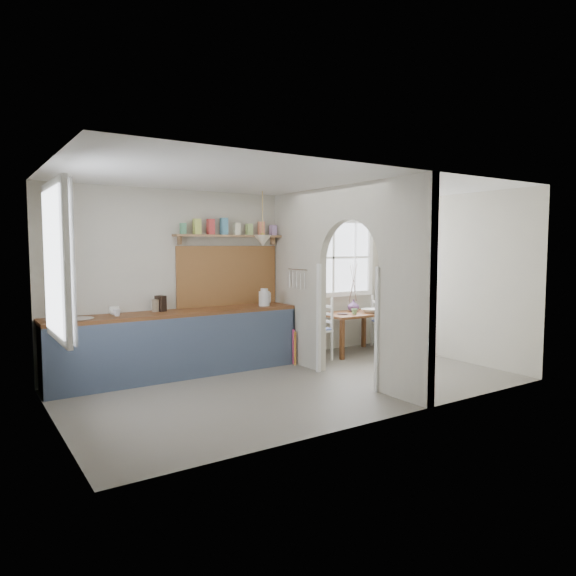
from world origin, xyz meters
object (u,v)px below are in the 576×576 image
chair_right (386,322)px  dining_table (354,333)px  chair_left (313,329)px  vase (353,305)px  kettle (264,297)px

chair_right → dining_table: bearing=116.9°
chair_left → vase: chair_left is taller
dining_table → chair_right: bearing=4.3°
chair_left → vase: size_ratio=4.84×
vase → kettle: bearing=-178.1°
dining_table → chair_left: chair_left is taller
kettle → vase: bearing=-2.7°
dining_table → chair_left: bearing=-174.9°
vase → dining_table: bearing=-128.2°
chair_right → kettle: (-2.48, 0.04, 0.57)m
kettle → vase: kettle is taller
dining_table → chair_left: 0.90m
chair_left → kettle: (-0.81, 0.15, 0.53)m
dining_table → chair_left: size_ratio=1.09×
chair_right → chair_left: bearing=117.3°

